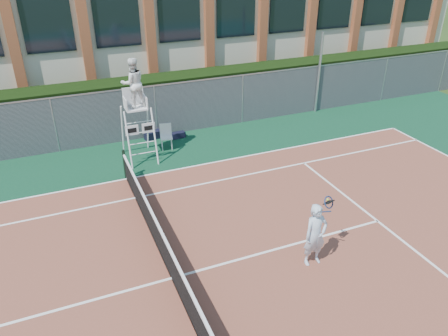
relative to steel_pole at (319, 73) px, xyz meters
name	(u,v)px	position (x,y,z in m)	size (l,w,h in m)	color
ground	(172,279)	(-9.90, -8.70, -1.89)	(120.00, 120.00, 0.00)	#233814
apron	(161,255)	(-9.90, -7.70, -1.89)	(36.00, 20.00, 0.01)	#0D3B25
tennis_court	(172,278)	(-9.90, -8.70, -1.87)	(23.77, 10.97, 0.02)	brown
tennis_net	(171,262)	(-9.90, -8.70, -1.36)	(0.10, 11.30, 1.10)	black
fence	(107,119)	(-9.90, 0.10, -0.79)	(40.00, 0.06, 2.20)	#595E60
hedge	(103,109)	(-9.90, 1.30, -0.79)	(40.00, 1.40, 2.20)	black
building	(72,8)	(-9.90, 9.25, 2.25)	(45.00, 10.60, 8.22)	beige
steel_pole	(319,73)	(0.00, 0.00, 0.00)	(0.12, 0.12, 3.79)	#9EA0A5
umpire_chair	(133,86)	(-9.05, -1.65, 0.96)	(1.09, 1.68, 3.90)	white
plastic_chair	(166,134)	(-7.87, -1.21, -1.29)	(0.55, 0.55, 1.00)	silver
sports_bag_near	(154,135)	(-8.12, -0.13, -1.72)	(0.77, 0.31, 0.33)	black
sports_bag_far	(178,135)	(-7.16, -0.45, -1.76)	(0.61, 0.27, 0.24)	black
tennis_player	(316,235)	(-6.33, -9.53, -0.99)	(0.97, 0.65, 1.75)	silver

